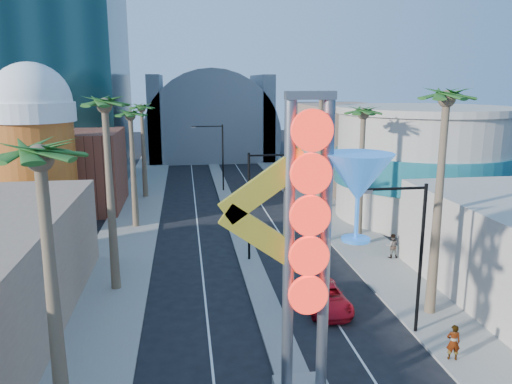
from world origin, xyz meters
The scene contains 22 objects.
sidewalk_west centered at (-9.50, 35.00, 0.07)m, with size 5.00×100.00×0.15m, color gray.
sidewalk_east centered at (9.50, 35.00, 0.07)m, with size 5.00×100.00×0.15m, color gray.
median centered at (0.00, 38.00, 0.07)m, with size 1.60×84.00×0.15m, color gray.
brick_filler_west centered at (-16.00, 38.00, 4.00)m, with size 10.00×10.00×8.00m, color brown.
filler_east centered at (16.00, 48.00, 5.00)m, with size 10.00×20.00×10.00m, color #91715D.
beer_mug centered at (-17.00, 30.00, 7.84)m, with size 7.00×7.00×14.50m.
turquoise_building centered at (18.00, 30.00, 5.25)m, with size 16.60×16.60×10.60m.
canopy centered at (0.00, 72.00, 4.31)m, with size 22.00×16.00×22.00m.
neon_sign centered at (0.82, 2.96, 7.31)m, with size 6.53×2.60×12.55m.
streetlight_0 centered at (0.55, 20.00, 4.88)m, with size 3.79×0.25×8.00m.
streetlight_1 centered at (-0.55, 44.00, 4.88)m, with size 3.79×0.25×8.00m.
streetlight_2 centered at (6.72, 8.00, 4.83)m, with size 3.45×0.25×8.00m.
palm_0 centered at (-9.00, 2.00, 9.93)m, with size 2.40×2.40×11.70m.
palm_1 centered at (-9.00, 16.00, 10.82)m, with size 2.40×2.40×12.70m.
palm_2 centered at (-9.00, 30.00, 9.48)m, with size 2.40×2.40×11.20m.
palm_3 centered at (-9.00, 42.00, 9.48)m, with size 2.40×2.40×11.20m.
palm_5 centered at (9.00, 10.00, 11.27)m, with size 2.40×2.40×13.20m.
palm_6 centered at (9.00, 22.00, 9.93)m, with size 2.40×2.40×11.70m.
palm_7 centered at (9.00, 34.00, 10.82)m, with size 2.40×2.40×12.70m.
red_pickup centered at (3.33, 11.54, 0.69)m, with size 2.29×4.96×1.38m, color #B60E1B.
pedestrian_a centered at (7.65, 5.18, 1.02)m, with size 0.64×0.42×1.75m, color gray.
pedestrian_b centered at (10.45, 18.77, 1.06)m, with size 0.89×0.69×1.82m, color gray.
Camera 1 is at (-4.45, -14.42, 12.86)m, focal length 35.00 mm.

